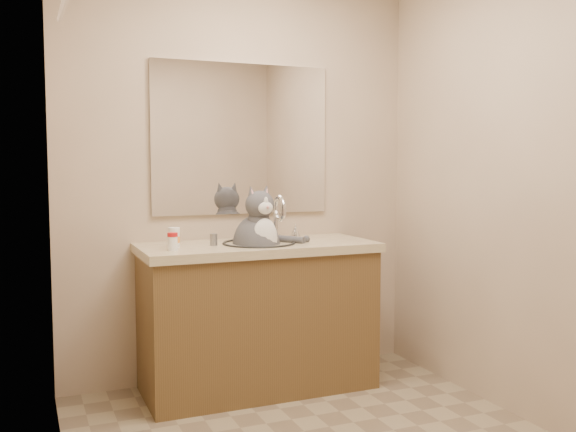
# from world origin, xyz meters

# --- Properties ---
(room) EXTENTS (2.22, 2.52, 2.42)m
(room) POSITION_xyz_m (0.00, 0.00, 1.20)
(room) COLOR gray
(room) RESTS_ON ground
(vanity) EXTENTS (1.34, 0.59, 1.12)m
(vanity) POSITION_xyz_m (0.00, 0.96, 0.44)
(vanity) COLOR brown
(vanity) RESTS_ON ground
(mirror) EXTENTS (1.10, 0.02, 0.90)m
(mirror) POSITION_xyz_m (0.00, 1.24, 1.45)
(mirror) COLOR white
(mirror) RESTS_ON room
(shower_curtain) EXTENTS (0.02, 1.30, 1.93)m
(shower_curtain) POSITION_xyz_m (-1.05, 0.10, 1.03)
(shower_curtain) COLOR beige
(shower_curtain) RESTS_ON ground
(cat) EXTENTS (0.42, 0.34, 0.54)m
(cat) POSITION_xyz_m (-0.01, 0.94, 0.87)
(cat) COLOR #424146
(cat) RESTS_ON vanity
(pill_bottle_redcap) EXTENTS (0.05, 0.05, 0.09)m
(pill_bottle_redcap) POSITION_xyz_m (-0.51, 0.86, 0.90)
(pill_bottle_redcap) COLOR white
(pill_bottle_redcap) RESTS_ON vanity
(pill_bottle_orange) EXTENTS (0.08, 0.08, 0.11)m
(pill_bottle_orange) POSITION_xyz_m (-0.48, 0.97, 0.90)
(pill_bottle_orange) COLOR white
(pill_bottle_orange) RESTS_ON vanity
(grey_canister) EXTENTS (0.05, 0.05, 0.07)m
(grey_canister) POSITION_xyz_m (-0.26, 0.96, 0.88)
(grey_canister) COLOR slate
(grey_canister) RESTS_ON vanity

